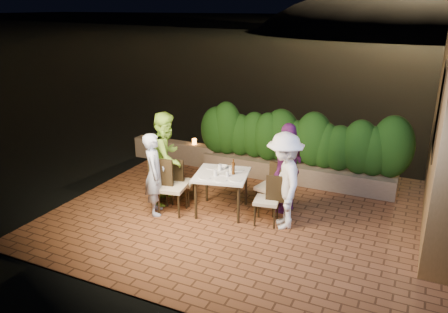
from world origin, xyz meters
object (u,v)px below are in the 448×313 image
Objects in this scene: diner_green at (167,157)px; diner_white at (284,181)px; parapet_lamp at (194,142)px; chair_right_front at (267,200)px; chair_left_back at (183,182)px; beer_bottle at (233,167)px; diner_purple at (288,168)px; dining_table at (222,193)px; chair_left_front at (172,186)px; bowl at (222,167)px; diner_blue at (154,174)px; chair_right_back at (270,186)px.

diner_green is 1.06× the size of diner_white.
chair_right_front is at bearing -39.36° from parapet_lamp.
beer_bottle is at bearing -10.54° from chair_left_back.
dining_table is at bearing -54.87° from diner_purple.
chair_left_back is at bearing 176.77° from dining_table.
chair_left_front is at bearing -96.86° from chair_left_back.
diner_green reaches higher than beer_bottle.
diner_purple is (1.19, 0.28, 0.07)m from bowl.
diner_purple is at bearing 3.15° from chair_left_back.
diner_blue is 2.42m from diner_purple.
diner_green is at bearing -22.73° from diner_blue.
beer_bottle is at bearing -95.78° from diner_blue.
beer_bottle is 2.06× the size of parapet_lamp.
chair_right_front is at bearing -7.01° from diner_purple.
chair_left_front is 0.57× the size of diner_green.
beer_bottle is 0.84m from chair_right_front.
diner_purple is (-0.12, 0.61, 0.00)m from diner_white.
diner_white reaches higher than chair_right_back.
chair_right_back is 0.69m from diner_white.
chair_right_back is (1.62, 0.79, -0.02)m from chair_left_front.
diner_green is at bearing 176.21° from chair_left_back.
chair_left_back is at bearing -52.21° from diner_blue.
bowl is at bearing 147.02° from beer_bottle.
chair_right_back is (0.92, 0.13, -0.28)m from bowl.
bowl is 1.27m from diner_blue.
parapet_lamp is at bearing -21.03° from chair_right_back.
diner_blue is 0.58m from diner_green.
chair_left_back is 0.56m from diner_green.
chair_right_front is 2.06m from diner_blue.
chair_right_back is 7.05× the size of parapet_lamp.
bowl is 0.21× the size of chair_left_back.
diner_green is 12.70× the size of parapet_lamp.
diner_purple is (0.27, 0.15, 0.35)m from chair_right_back.
parapet_lamp is (-0.87, 2.43, 0.06)m from chair_left_front.
dining_table is 6.67× the size of parapet_lamp.
chair_right_back is at bearing -88.12° from diner_green.
diner_purple reaches higher than diner_blue.
bowl is at bearing 5.37° from chair_left_back.
diner_white is 0.99× the size of diner_purple.
diner_green is (-2.07, 0.09, 0.44)m from chair_right_front.
diner_green is (-0.09, 0.56, 0.13)m from diner_blue.
beer_bottle is 1.00m from diner_purple.
chair_right_back is (-0.10, 0.48, 0.04)m from chair_right_front.
chair_right_back is 2.04m from diner_green.
chair_left_back is 1.69m from chair_right_back.
bowl is 0.19× the size of chair_right_back.
chair_left_back is (-1.05, -0.02, -0.46)m from beer_bottle.
beer_bottle is at bearing -96.88° from diner_green.
beer_bottle is 0.33× the size of chair_left_back.
diner_white reaches higher than chair_right_front.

